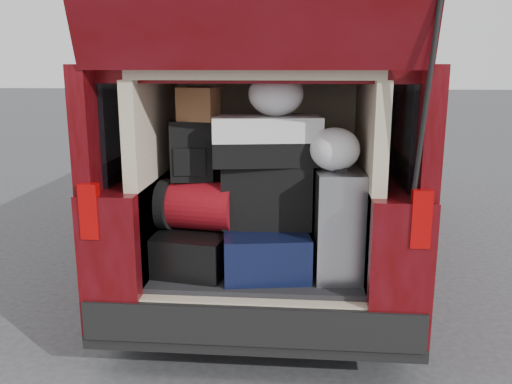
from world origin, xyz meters
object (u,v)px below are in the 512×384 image
black_hardshell (198,247)px  black_soft_case (268,194)px  red_duffel (198,205)px  twotone_duffel (266,140)px  navy_hardshell (264,248)px  silver_roller (337,223)px  backpack (192,151)px

black_hardshell → black_soft_case: black_soft_case is taller
red_duffel → twotone_duffel: (0.41, 0.02, 0.40)m
red_duffel → navy_hardshell: bearing=5.5°
silver_roller → black_soft_case: size_ratio=1.19×
black_soft_case → twotone_duffel: twotone_duffel is taller
black_hardshell → backpack: (-0.03, 0.03, 0.60)m
red_duffel → black_soft_case: black_soft_case is taller
backpack → black_soft_case: bearing=-6.0°
silver_roller → black_soft_case: (-0.42, 0.12, 0.14)m
navy_hardshell → red_duffel: size_ratio=1.33×
red_duffel → backpack: 0.33m
silver_roller → twotone_duffel: bearing=162.8°
black_hardshell → silver_roller: 0.87m
black_hardshell → red_duffel: size_ratio=1.31×
navy_hardshell → red_duffel: (-0.41, 0.03, 0.26)m
black_hardshell → silver_roller: bearing=5.2°
navy_hardshell → silver_roller: 0.47m
black_soft_case → backpack: backpack is taller
red_duffel → black_soft_case: bearing=15.0°
navy_hardshell → black_hardshell: bearing=168.4°
black_soft_case → black_hardshell: bearing=-174.8°
twotone_duffel → black_hardshell: bearing=174.4°
black_hardshell → twotone_duffel: size_ratio=0.95×
navy_hardshell → backpack: size_ratio=1.67×
black_hardshell → navy_hardshell: navy_hardshell is taller
silver_roller → red_duffel: 0.85m
silver_roller → twotone_duffel: twotone_duffel is taller
navy_hardshell → red_duffel: bearing=167.2°
black_soft_case → navy_hardshell: bearing=-102.9°
black_hardshell → twotone_duffel: 0.79m
silver_roller → backpack: (-0.88, 0.10, 0.40)m
navy_hardshell → black_soft_case: bearing=69.8°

